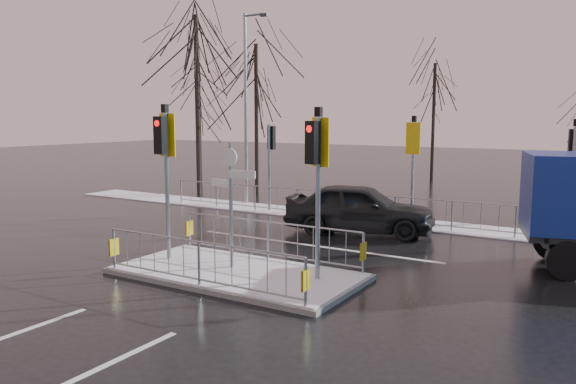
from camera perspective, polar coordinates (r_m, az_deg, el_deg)
The scene contains 11 objects.
ground at distance 13.79m, azimuth -5.22°, elevation -8.52°, with size 120.00×120.00×0.00m, color black.
snow_verge at distance 21.13m, azimuth 8.81°, elevation -2.83°, with size 30.00×2.00×0.04m, color white.
lane_markings at distance 13.54m, azimuth -6.07°, elevation -8.82°, with size 8.00×11.38×0.01m.
traffic_island at distance 13.70m, azimuth -5.26°, elevation -6.93°, with size 6.00×3.04×4.15m.
far_kerb_fixtures at distance 20.40m, azimuth 9.08°, elevation -0.37°, with size 18.00×0.65×3.83m.
car_far_lane at distance 18.69m, azimuth 7.28°, elevation -1.64°, with size 1.97×4.89×1.67m, color black.
tree_near_a at distance 28.49m, azimuth -9.26°, elevation 12.14°, with size 4.75×4.75×8.97m.
tree_near_b at distance 28.10m, azimuth -3.25°, elevation 10.32°, with size 4.00×4.00×7.55m.
tree_near_c at distance 31.61m, azimuth -9.01°, elevation 8.78°, with size 3.50×3.50×6.61m.
tree_far_a at distance 34.11m, azimuth 14.62°, elevation 9.08°, with size 3.75×3.75×7.08m.
street_lamp_left at distance 24.72m, azimuth -4.20°, elevation 9.16°, with size 1.25×0.18×8.20m.
Camera 1 is at (7.92, -10.62, 3.83)m, focal length 35.00 mm.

